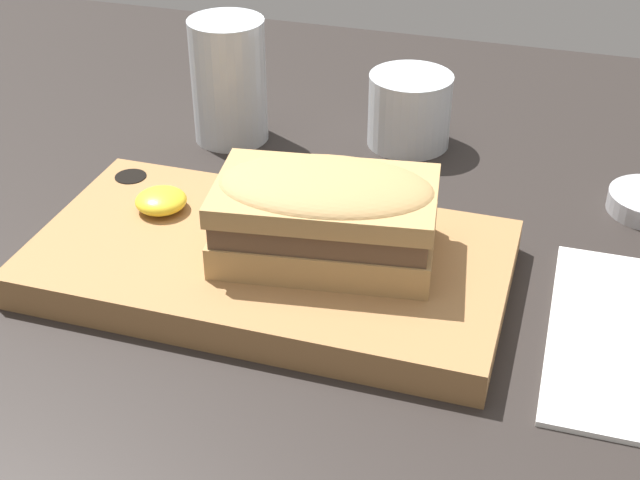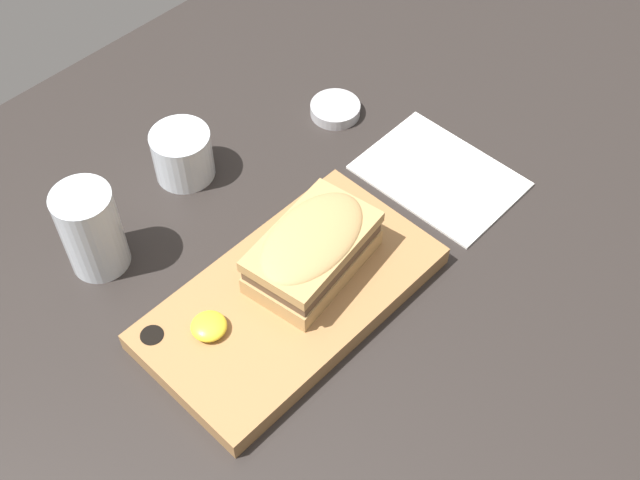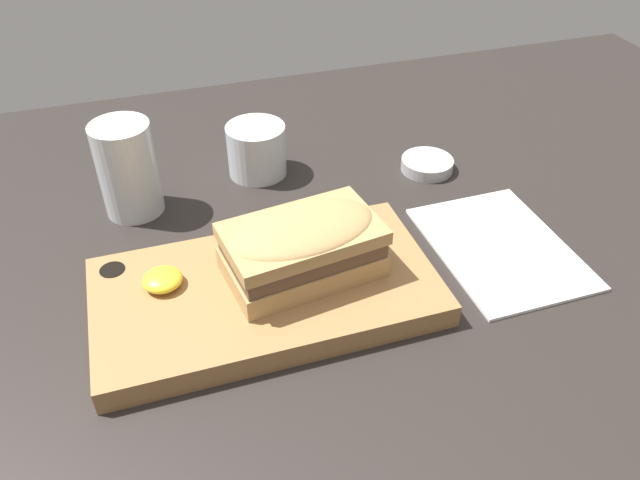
# 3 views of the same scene
# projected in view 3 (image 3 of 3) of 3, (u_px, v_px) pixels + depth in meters

# --- Properties ---
(dining_table) EXTENTS (1.70, 1.02, 0.02)m
(dining_table) POSITION_uv_depth(u_px,v_px,m) (256.00, 292.00, 0.67)
(dining_table) COLOR #282321
(dining_table) RESTS_ON ground
(serving_board) EXTENTS (0.34, 0.19, 0.03)m
(serving_board) POSITION_uv_depth(u_px,v_px,m) (265.00, 292.00, 0.63)
(serving_board) COLOR #9E7042
(serving_board) RESTS_ON dining_table
(sandwich) EXTENTS (0.16, 0.11, 0.07)m
(sandwich) POSITION_uv_depth(u_px,v_px,m) (302.00, 244.00, 0.62)
(sandwich) COLOR tan
(sandwich) RESTS_ON serving_board
(mustard_dollop) EXTENTS (0.04, 0.04, 0.02)m
(mustard_dollop) POSITION_uv_depth(u_px,v_px,m) (163.00, 281.00, 0.62)
(mustard_dollop) COLOR yellow
(mustard_dollop) RESTS_ON serving_board
(water_glass) EXTENTS (0.07, 0.07, 0.12)m
(water_glass) POSITION_uv_depth(u_px,v_px,m) (129.00, 175.00, 0.74)
(water_glass) COLOR silver
(water_glass) RESTS_ON dining_table
(wine_glass) EXTENTS (0.08, 0.08, 0.07)m
(wine_glass) POSITION_uv_depth(u_px,v_px,m) (257.00, 152.00, 0.82)
(wine_glass) COLOR silver
(wine_glass) RESTS_ON dining_table
(napkin) EXTENTS (0.15, 0.20, 0.00)m
(napkin) POSITION_uv_depth(u_px,v_px,m) (500.00, 247.00, 0.71)
(napkin) COLOR white
(napkin) RESTS_ON dining_table
(condiment_dish) EXTENTS (0.07, 0.07, 0.02)m
(condiment_dish) POSITION_uv_depth(u_px,v_px,m) (427.00, 164.00, 0.84)
(condiment_dish) COLOR #B2B2B7
(condiment_dish) RESTS_ON dining_table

